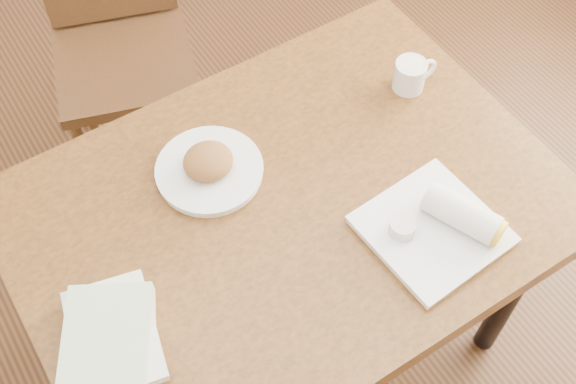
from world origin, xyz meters
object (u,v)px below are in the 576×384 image
plate_burrito (441,225)px  book_stack (111,342)px  plate_scone (209,167)px  chair_far (117,26)px  table (288,224)px  coffee_mug (411,74)px

plate_burrito → book_stack: plate_burrito is taller
plate_scone → chair_far: bearing=83.6°
table → chair_far: size_ratio=1.26×
table → book_stack: book_stack is taller
plate_burrito → plate_scone: bearing=130.2°
table → book_stack: bearing=-167.9°
coffee_mug → chair_far: bearing=119.8°
table → book_stack: size_ratio=4.06×
table → plate_burrito: bearing=-44.8°
coffee_mug → plate_burrito: size_ratio=0.41×
table → plate_burrito: (0.24, -0.24, 0.11)m
coffee_mug → book_stack: coffee_mug is taller
plate_burrito → book_stack: 0.72m
chair_far → plate_scone: bearing=-96.4°
plate_burrito → book_stack: size_ratio=0.96×
book_stack → coffee_mug: bearing=14.5°
chair_far → plate_burrito: (0.26, -1.19, 0.23)m
plate_burrito → book_stack: bearing=169.1°
chair_far → coffee_mug: size_ratio=8.14×
plate_scone → plate_burrito: (0.34, -0.41, 0.00)m
plate_scone → coffee_mug: 0.55m
coffee_mug → book_stack: bearing=-165.5°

